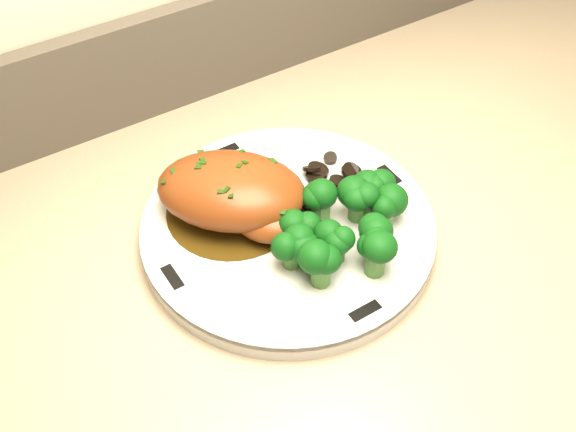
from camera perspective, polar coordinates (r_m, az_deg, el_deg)
plate at (r=0.69m, az=-0.00°, el=-1.10°), size 0.35×0.35×0.02m
rim_accent_0 at (r=0.73m, az=8.01°, el=3.22°), size 0.01×0.03×0.00m
rim_accent_1 at (r=0.75m, az=-4.98°, el=5.16°), size 0.03×0.01×0.00m
rim_accent_2 at (r=0.64m, az=-9.13°, el=-4.79°), size 0.01×0.03×0.00m
rim_accent_3 at (r=0.62m, az=6.11°, el=-7.49°), size 0.03×0.01×0.00m
gravy_pool at (r=0.69m, az=-4.38°, el=0.43°), size 0.13×0.13×0.00m
chicken_breast at (r=0.67m, az=-4.16°, el=1.75°), size 0.17×0.17×0.05m
mushroom_pile at (r=0.71m, az=2.44°, el=2.71°), size 0.09×0.06×0.02m
broccoli_florets at (r=0.65m, az=4.48°, el=-0.70°), size 0.14×0.10×0.04m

